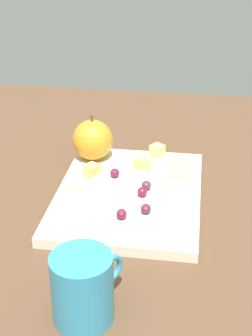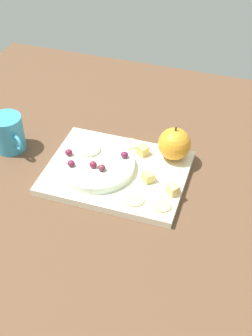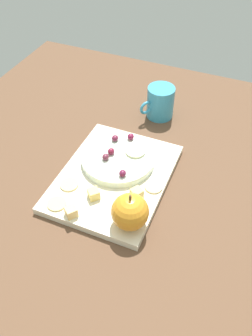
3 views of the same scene
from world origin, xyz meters
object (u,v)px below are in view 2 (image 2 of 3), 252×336
at_px(grape_4, 71,163).
at_px(cup, 8,133).
at_px(cheese_cube_0, 148,177).
at_px(grape_3, 93,164).
at_px(cheese_cube_2, 173,190).
at_px(apple_slice_0, 90,150).
at_px(cheese_cube_1, 143,150).
at_px(cracker_2, 129,144).
at_px(grape_1, 125,155).
at_px(platter, 117,171).
at_px(serving_dish, 96,165).
at_px(grape_0, 69,152).
at_px(apple_whole, 174,144).
at_px(cracker_1, 135,200).
at_px(cracker_0, 162,205).
at_px(grape_2, 102,168).

distance_m(grape_4, cup, 0.20).
bearing_deg(cheese_cube_0, grape_3, -173.37).
relative_size(cheese_cube_2, apple_slice_0, 0.47).
bearing_deg(cheese_cube_2, cheese_cube_1, 132.61).
bearing_deg(cracker_2, grape_1, -80.44).
relative_size(platter, grape_4, 18.05).
xyz_separation_m(grape_3, cup, (-0.24, 0.04, 0.00)).
distance_m(serving_dish, cracker_2, 0.12).
relative_size(cheese_cube_1, grape_0, 1.29).
xyz_separation_m(cheese_cube_2, cracker_2, (-0.14, 0.14, -0.01)).
relative_size(serving_dish, cracker_2, 4.24).
relative_size(cheese_cube_0, grape_0, 1.29).
relative_size(apple_whole, cheese_cube_0, 3.39).
height_order(cheese_cube_2, cup, cup).
bearing_deg(cheese_cube_2, grape_0, 173.26).
distance_m(platter, cheese_cube_2, 0.15).
bearing_deg(apple_whole, cheese_cube_2, -77.05).
bearing_deg(grape_0, cheese_cube_0, -2.44).
xyz_separation_m(cracker_2, grape_0, (-0.11, -0.10, 0.02)).
height_order(cracker_2, apple_slice_0, apple_slice_0).
xyz_separation_m(grape_0, apple_slice_0, (0.04, 0.03, -0.00)).
bearing_deg(cracker_1, cracker_0, 2.28).
bearing_deg(grape_1, cracker_1, -61.75).
distance_m(cracker_0, grape_3, 0.18).
bearing_deg(apple_slice_0, cheese_cube_1, 22.98).
relative_size(platter, grape_2, 18.05).
distance_m(platter, apple_whole, 0.15).
relative_size(grape_2, grape_4, 1.00).
distance_m(cheese_cube_2, cracker_1, 0.09).
bearing_deg(grape_4, cup, 163.80).
bearing_deg(cheese_cube_0, cracker_2, 125.72).
xyz_separation_m(platter, cheese_cube_2, (0.14, -0.04, 0.02)).
xyz_separation_m(grape_0, cup, (-0.17, 0.02, 0.00)).
bearing_deg(grape_0, apple_whole, 21.83).
xyz_separation_m(apple_whole, cheese_cube_0, (-0.03, -0.10, -0.03)).
height_order(grape_1, apple_slice_0, grape_1).
distance_m(cheese_cube_1, cheese_cube_2, 0.15).
distance_m(cheese_cube_0, cracker_0, 0.08).
height_order(platter, cracker_0, cracker_0).
height_order(platter, cracker_2, cracker_2).
bearing_deg(grape_1, cheese_cube_1, 56.60).
bearing_deg(grape_1, grape_3, -136.21).
bearing_deg(grape_4, cracker_1, -14.56).
relative_size(cheese_cube_0, grape_1, 1.29).
bearing_deg(cheese_cube_0, cheese_cube_1, 113.45).
distance_m(cracker_2, cup, 0.30).
height_order(grape_1, grape_2, same).
xyz_separation_m(platter, grape_2, (-0.02, -0.04, 0.04)).
xyz_separation_m(cracker_0, grape_1, (-0.12, 0.11, 0.02)).
height_order(cracker_1, grape_4, grape_4).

